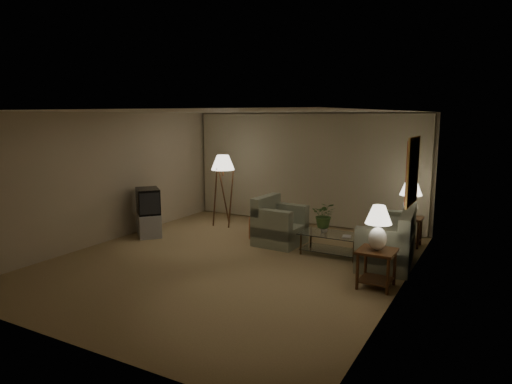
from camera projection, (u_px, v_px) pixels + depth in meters
ground at (231, 261)px, 8.34m from camera, size 7.00×7.00×0.00m
room_shell at (270, 159)px, 9.34m from camera, size 6.04×7.02×2.72m
sofa at (387, 241)px, 8.26m from camera, size 1.96×1.28×0.78m
armchair at (280, 226)px, 9.38m from camera, size 1.01×0.97×0.78m
side_table_near at (377, 262)px, 7.02m from camera, size 0.56×0.56×0.60m
side_table_far at (409, 227)px, 9.26m from camera, size 0.52×0.44×0.60m
table_lamp_near at (378, 224)px, 6.92m from camera, size 0.40×0.40×0.70m
table_lamp_far at (411, 195)px, 9.16m from camera, size 0.44×0.44×0.76m
coffee_table at (331, 241)px, 8.68m from camera, size 1.18×0.64×0.41m
tv_cabinet at (149, 224)px, 10.09m from camera, size 1.21×1.21×0.50m
crt_tv at (148, 201)px, 10.00m from camera, size 1.11×1.11×0.56m
floor_lamp at (223, 189)px, 10.86m from camera, size 0.55×0.55×1.71m
ottoman at (264, 228)px, 9.90m from camera, size 0.70×0.70×0.45m
vase at (324, 229)px, 8.71m from camera, size 0.17×0.17×0.14m
flowers at (324, 213)px, 8.66m from camera, size 0.53×0.49×0.50m
book at (342, 236)px, 8.45m from camera, size 0.20×0.24×0.02m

